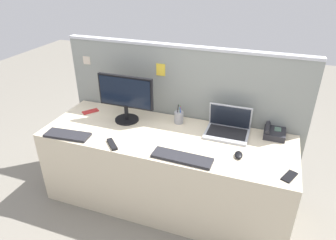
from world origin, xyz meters
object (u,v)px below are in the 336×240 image
object	(u,v)px
cell_phone_red_case	(90,111)
desk_phone	(274,133)
tv_remote	(112,144)
laptop	(228,127)
pen_cup	(179,117)
keyboard_main	(182,158)
desktop_monitor	(126,96)
computer_mouse_right_hand	(239,155)
keyboard_spare	(68,135)
cell_phone_black_slab	(289,176)

from	to	relation	value
cell_phone_red_case	desk_phone	bearing A→B (deg)	41.41
tv_remote	laptop	bearing A→B (deg)	-13.59
pen_cup	tv_remote	size ratio (longest dim) A/B	1.07
laptop	keyboard_main	xyz separation A→B (m)	(-0.25, -0.50, -0.04)
keyboard_main	cell_phone_red_case	xyz separation A→B (m)	(-1.07, 0.45, -0.01)
desktop_monitor	computer_mouse_right_hand	size ratio (longest dim) A/B	5.15
keyboard_spare	tv_remote	world-z (taller)	keyboard_spare
keyboard_main	keyboard_spare	bearing A→B (deg)	-177.68
desk_phone	cell_phone_red_case	xyz separation A→B (m)	(-1.69, -0.13, -0.03)
desktop_monitor	keyboard_main	world-z (taller)	desktop_monitor
pen_cup	cell_phone_red_case	bearing A→B (deg)	-174.72
keyboard_main	cell_phone_black_slab	size ratio (longest dim) A/B	3.22
laptop	tv_remote	size ratio (longest dim) A/B	2.11
pen_cup	cell_phone_black_slab	xyz separation A→B (m)	(0.95, -0.48, -0.05)
laptop	tv_remote	bearing A→B (deg)	-148.52
keyboard_main	tv_remote	bearing A→B (deg)	-177.30
laptop	computer_mouse_right_hand	bearing A→B (deg)	-66.92
computer_mouse_right_hand	tv_remote	bearing A→B (deg)	-177.07
keyboard_main	pen_cup	bearing A→B (deg)	112.08
keyboard_spare	computer_mouse_right_hand	distance (m)	1.40
desk_phone	pen_cup	size ratio (longest dim) A/B	1.09
laptop	cell_phone_black_slab	world-z (taller)	laptop
computer_mouse_right_hand	desk_phone	bearing A→B (deg)	52.69
cell_phone_red_case	desktop_monitor	bearing A→B (deg)	33.20
keyboard_spare	tv_remote	size ratio (longest dim) A/B	2.23
desktop_monitor	keyboard_main	size ratio (longest dim) A/B	1.13
desktop_monitor	cell_phone_red_case	xyz separation A→B (m)	(-0.41, 0.03, -0.24)
cell_phone_red_case	tv_remote	xyz separation A→B (m)	(0.49, -0.46, 0.01)
desk_phone	tv_remote	size ratio (longest dim) A/B	1.16
desktop_monitor	pen_cup	world-z (taller)	desktop_monitor
keyboard_spare	cell_phone_black_slab	size ratio (longest dim) A/B	2.69
computer_mouse_right_hand	cell_phone_black_slab	bearing A→B (deg)	-26.54
desk_phone	computer_mouse_right_hand	world-z (taller)	desk_phone
computer_mouse_right_hand	pen_cup	distance (m)	0.69
keyboard_main	cell_phone_black_slab	bearing A→B (deg)	5.39
keyboard_main	computer_mouse_right_hand	bearing A→B (deg)	25.47
laptop	desktop_monitor	bearing A→B (deg)	-175.10
desktop_monitor	keyboard_main	bearing A→B (deg)	-32.53
desk_phone	computer_mouse_right_hand	bearing A→B (deg)	-119.69
laptop	desk_phone	distance (m)	0.38
cell_phone_red_case	computer_mouse_right_hand	bearing A→B (deg)	26.33
computer_mouse_right_hand	laptop	bearing A→B (deg)	105.46
desk_phone	keyboard_spare	bearing A→B (deg)	-160.13
cell_phone_black_slab	cell_phone_red_case	bearing A→B (deg)	-167.86
laptop	cell_phone_black_slab	bearing A→B (deg)	-42.02
desk_phone	desktop_monitor	bearing A→B (deg)	-173.05
cell_phone_black_slab	tv_remote	size ratio (longest dim) A/B	0.83
keyboard_main	computer_mouse_right_hand	distance (m)	0.43
keyboard_main	keyboard_spare	xyz separation A→B (m)	(-1.00, -0.01, 0.00)
desktop_monitor	keyboard_spare	bearing A→B (deg)	-128.39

